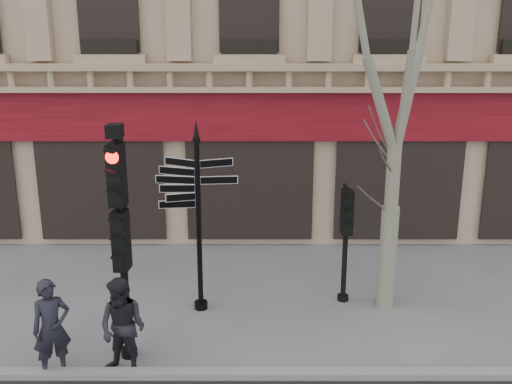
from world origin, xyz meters
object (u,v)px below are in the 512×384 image
at_px(traffic_signal_main, 120,216).
at_px(fingerpost, 198,185).
at_px(traffic_signal_secondary, 346,224).
at_px(pedestrian_b, 123,328).
at_px(pedestrian_a, 52,328).
at_px(plane_tree, 404,11).

bearing_deg(traffic_signal_main, fingerpost, 63.57).
xyz_separation_m(traffic_signal_secondary, pedestrian_b, (-4.16, -2.82, -0.89)).
distance_m(traffic_signal_main, traffic_signal_secondary, 4.87).
xyz_separation_m(fingerpost, pedestrian_b, (-1.07, -2.43, -1.85)).
bearing_deg(traffic_signal_secondary, pedestrian_b, -150.41).
bearing_deg(fingerpost, traffic_signal_main, -117.25).
height_order(traffic_signal_main, pedestrian_b, traffic_signal_main).
distance_m(fingerpost, traffic_signal_secondary, 3.25).
bearing_deg(traffic_signal_main, pedestrian_b, -79.44).
bearing_deg(pedestrian_b, traffic_signal_main, 113.87).
relative_size(pedestrian_a, pedestrian_b, 0.99).
bearing_deg(plane_tree, pedestrian_a, -157.64).
xyz_separation_m(traffic_signal_main, pedestrian_a, (-1.14, -0.57, -1.81)).
relative_size(fingerpost, pedestrian_a, 2.33).
relative_size(traffic_signal_secondary, plane_tree, 0.29).
height_order(pedestrian_a, pedestrian_b, pedestrian_b).
bearing_deg(fingerpost, traffic_signal_secondary, 11.22).
height_order(plane_tree, pedestrian_b, plane_tree).
relative_size(traffic_signal_main, pedestrian_b, 2.42).
bearing_deg(traffic_signal_secondary, pedestrian_a, -156.75).
distance_m(traffic_signal_main, pedestrian_a, 2.21).
bearing_deg(traffic_signal_main, traffic_signal_secondary, 32.94).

